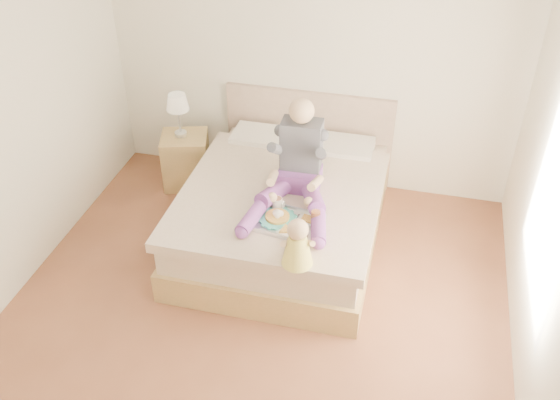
% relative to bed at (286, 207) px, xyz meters
% --- Properties ---
extents(room, '(4.02, 4.22, 2.71)m').
position_rel_bed_xyz_m(room, '(0.08, -1.08, 1.19)').
color(room, brown).
rests_on(room, ground).
extents(bed, '(1.70, 2.18, 1.00)m').
position_rel_bed_xyz_m(bed, '(0.00, 0.00, 0.00)').
color(bed, '#A6874D').
rests_on(bed, ground).
extents(nightstand, '(0.55, 0.52, 0.56)m').
position_rel_bed_xyz_m(nightstand, '(-1.20, 0.59, -0.04)').
color(nightstand, '#A6874D').
rests_on(nightstand, ground).
extents(lamp, '(0.22, 0.22, 0.45)m').
position_rel_bed_xyz_m(lamp, '(-1.23, 0.60, 0.59)').
color(lamp, silver).
rests_on(lamp, nightstand).
extents(adult, '(0.72, 1.02, 0.85)m').
position_rel_bed_xyz_m(adult, '(0.14, -0.19, 0.54)').
color(adult, '#6A3380').
rests_on(adult, bed).
extents(tray, '(0.55, 0.46, 0.14)m').
position_rel_bed_xyz_m(tray, '(0.17, -0.60, 0.33)').
color(tray, silver).
rests_on(tray, bed).
extents(baby, '(0.27, 0.36, 0.39)m').
position_rel_bed_xyz_m(baby, '(0.34, -1.04, 0.45)').
color(baby, '#FFF150').
rests_on(baby, bed).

